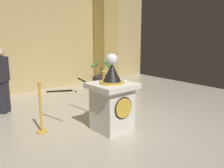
{
  "coord_description": "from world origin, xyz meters",
  "views": [
    {
      "loc": [
        -3.42,
        -3.82,
        2.07
      ],
      "look_at": [
        -0.22,
        -0.02,
        0.98
      ],
      "focal_mm": 40.28,
      "sensor_mm": 36.0,
      "label": 1
    }
  ],
  "objects": [
    {
      "name": "bystander_guest",
      "position": [
        -1.59,
        2.58,
        0.86
      ],
      "size": [
        0.42,
        0.4,
        1.63
      ],
      "color": "#26262D",
      "rests_on": "ground_plane"
    },
    {
      "name": "stanchion_far",
      "position": [
        -1.41,
        0.79,
        0.38
      ],
      "size": [
        0.24,
        0.24,
        1.07
      ],
      "color": "gold",
      "rests_on": "ground_plane"
    },
    {
      "name": "stanchion_near",
      "position": [
        0.38,
        1.01,
        0.38
      ],
      "size": [
        0.24,
        0.24,
        1.08
      ],
      "color": "gold",
      "rests_on": "ground_plane"
    },
    {
      "name": "pedestal_clock",
      "position": [
        -0.22,
        -0.03,
        0.62
      ],
      "size": [
        0.85,
        0.85,
        1.6
      ],
      "color": "silver",
      "rests_on": "ground_plane"
    },
    {
      "name": "velvet_rope",
      "position": [
        -0.52,
        0.9,
        0.79
      ],
      "size": [
        1.04,
        1.02,
        0.22
      ],
      "color": "black"
    },
    {
      "name": "ground_plane",
      "position": [
        0.0,
        0.0,
        0.0
      ],
      "size": [
        10.28,
        10.28,
        0.0
      ],
      "primitive_type": "plane",
      "color": "#B2A893"
    },
    {
      "name": "column_right",
      "position": [
        2.77,
        3.91,
        1.91
      ],
      "size": [
        0.81,
        0.81,
        3.85
      ],
      "color": "black",
      "rests_on": "ground_plane"
    },
    {
      "name": "potted_palm_right",
      "position": [
        1.99,
        3.18,
        0.3
      ],
      "size": [
        0.87,
        0.85,
        1.06
      ],
      "color": "#2D2823",
      "rests_on": "ground_plane"
    },
    {
      "name": "back_wall",
      "position": [
        0.0,
        4.37,
        2.01
      ],
      "size": [
        10.28,
        0.16,
        4.01
      ],
      "primitive_type": "cube",
      "color": "tan",
      "rests_on": "ground_plane"
    }
  ]
}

